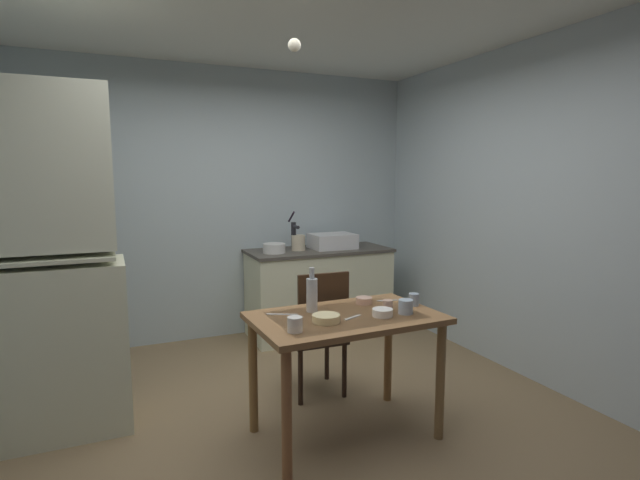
# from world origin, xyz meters

# --- Properties ---
(ground_plane) EXTENTS (4.96, 4.96, 0.00)m
(ground_plane) POSITION_xyz_m (0.00, 0.00, 0.00)
(ground_plane) COLOR #8A714F
(wall_back) EXTENTS (4.06, 0.10, 2.67)m
(wall_back) POSITION_xyz_m (0.00, 2.03, 1.33)
(wall_back) COLOR silver
(wall_back) RESTS_ON ground
(wall_right) EXTENTS (0.10, 4.06, 2.67)m
(wall_right) POSITION_xyz_m (2.03, 0.00, 1.33)
(wall_right) COLOR silver
(wall_right) RESTS_ON ground
(hutch_cabinet) EXTENTS (0.99, 0.49, 2.16)m
(hutch_cabinet) POSITION_xyz_m (-1.47, 0.54, 1.01)
(hutch_cabinet) COLOR beige
(hutch_cabinet) RESTS_ON ground
(counter_cabinet) EXTENTS (1.44, 0.64, 0.88)m
(counter_cabinet) POSITION_xyz_m (0.89, 1.66, 0.44)
(counter_cabinet) COLOR beige
(counter_cabinet) RESTS_ON ground
(sink_basin) EXTENTS (0.44, 0.34, 0.15)m
(sink_basin) POSITION_xyz_m (1.04, 1.66, 0.96)
(sink_basin) COLOR white
(sink_basin) RESTS_ON counter_cabinet
(hand_pump) EXTENTS (0.05, 0.27, 0.39)m
(hand_pump) POSITION_xyz_m (0.63, 1.70, 1.05)
(hand_pump) COLOR #232328
(hand_pump) RESTS_ON counter_cabinet
(mixing_bowl_counter) EXTENTS (0.22, 0.22, 0.09)m
(mixing_bowl_counter) POSITION_xyz_m (0.40, 1.61, 0.92)
(mixing_bowl_counter) COLOR white
(mixing_bowl_counter) RESTS_ON counter_cabinet
(stoneware_crock) EXTENTS (0.14, 0.14, 0.15)m
(stoneware_crock) POSITION_xyz_m (0.67, 1.68, 0.96)
(stoneware_crock) COLOR beige
(stoneware_crock) RESTS_ON counter_cabinet
(dining_table) EXTENTS (1.15, 0.73, 0.77)m
(dining_table) POSITION_xyz_m (0.25, -0.23, 0.66)
(dining_table) COLOR #996B41
(dining_table) RESTS_ON ground
(chair_far_side) EXTENTS (0.41, 0.41, 0.94)m
(chair_far_side) POSITION_xyz_m (0.31, 0.34, 0.49)
(chair_far_side) COLOR #36251A
(chair_far_side) RESTS_ON ground
(serving_bowl_wide) EXTENTS (0.12, 0.12, 0.05)m
(serving_bowl_wide) POSITION_xyz_m (0.44, -0.35, 0.80)
(serving_bowl_wide) COLOR white
(serving_bowl_wide) RESTS_ON dining_table
(soup_bowl_small) EXTENTS (0.11, 0.11, 0.04)m
(soup_bowl_small) POSITION_xyz_m (0.47, -0.05, 0.80)
(soup_bowl_small) COLOR tan
(soup_bowl_small) RESTS_ON dining_table
(sauce_dish) EXTENTS (0.16, 0.16, 0.04)m
(sauce_dish) POSITION_xyz_m (0.08, -0.32, 0.80)
(sauce_dish) COLOR beige
(sauce_dish) RESTS_ON dining_table
(teacup_cream) EXTENTS (0.09, 0.09, 0.09)m
(teacup_cream) POSITION_xyz_m (0.60, -0.35, 0.82)
(teacup_cream) COLOR #9EB2C6
(teacup_cream) RESTS_ON dining_table
(mug_tall) EXTENTS (0.08, 0.08, 0.08)m
(mug_tall) POSITION_xyz_m (-0.15, -0.41, 0.82)
(mug_tall) COLOR white
(mug_tall) RESTS_ON dining_table
(teacup_mint) EXTENTS (0.06, 0.06, 0.07)m
(teacup_mint) POSITION_xyz_m (0.52, -0.26, 0.81)
(teacup_mint) COLOR tan
(teacup_mint) RESTS_ON dining_table
(mug_dark) EXTENTS (0.07, 0.07, 0.08)m
(mug_dark) POSITION_xyz_m (0.75, -0.22, 0.81)
(mug_dark) COLOR #9EB2C6
(mug_dark) RESTS_ON dining_table
(glass_bottle) EXTENTS (0.07, 0.07, 0.28)m
(glass_bottle) POSITION_xyz_m (0.09, -0.08, 0.89)
(glass_bottle) COLOR #B7BCC1
(glass_bottle) RESTS_ON dining_table
(table_knife) EXTENTS (0.18, 0.10, 0.00)m
(table_knife) POSITION_xyz_m (-0.11, -0.07, 0.78)
(table_knife) COLOR silver
(table_knife) RESTS_ON dining_table
(teaspoon_near_bowl) EXTENTS (0.14, 0.05, 0.00)m
(teaspoon_near_bowl) POSITION_xyz_m (0.66, -0.04, 0.78)
(teaspoon_near_bowl) COLOR beige
(teaspoon_near_bowl) RESTS_ON dining_table
(teaspoon_by_cup) EXTENTS (0.14, 0.07, 0.00)m
(teaspoon_by_cup) POSITION_xyz_m (0.26, -0.30, 0.78)
(teaspoon_by_cup) COLOR beige
(teaspoon_by_cup) RESTS_ON dining_table
(pendant_bulb) EXTENTS (0.08, 0.08, 0.08)m
(pendant_bulb) POSITION_xyz_m (0.04, 0.08, 2.41)
(pendant_bulb) COLOR #F9EFCC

